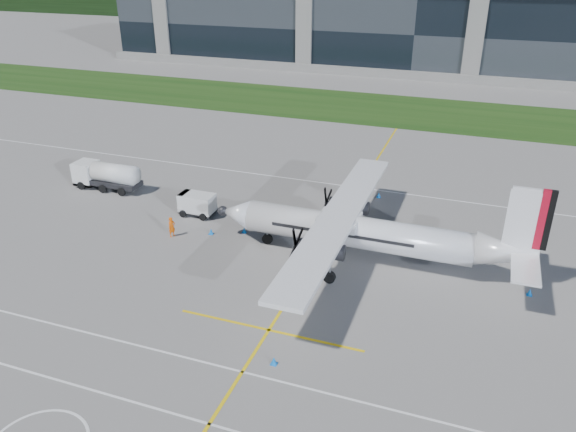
{
  "coord_description": "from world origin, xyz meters",
  "views": [
    {
      "loc": [
        13.6,
        -31.95,
        21.25
      ],
      "look_at": [
        0.47,
        4.5,
        2.62
      ],
      "focal_mm": 35.0,
      "sensor_mm": 36.0,
      "label": 1
    }
  ],
  "objects": [
    {
      "name": "grass_strip",
      "position": [
        0.0,
        48.0,
        0.02
      ],
      "size": [
        400.0,
        18.0,
        0.04
      ],
      "primitive_type": "cube",
      "color": "#16370F",
      "rests_on": "ground"
    },
    {
      "name": "tree_line",
      "position": [
        0.0,
        140.0,
        3.0
      ],
      "size": [
        400.0,
        6.0,
        6.0
      ],
      "primitive_type": "cube",
      "color": "black",
      "rests_on": "ground"
    },
    {
      "name": "safety_cone_nose_stbd",
      "position": [
        -3.7,
        5.44,
        0.25
      ],
      "size": [
        0.36,
        0.36,
        0.5
      ],
      "primitive_type": "cone",
      "color": "blue",
      "rests_on": "ground"
    },
    {
      "name": "yellow_taxiway_centerline",
      "position": [
        3.0,
        10.0,
        0.01
      ],
      "size": [
        0.2,
        70.0,
        0.01
      ],
      "primitive_type": "cube",
      "color": "yellow",
      "rests_on": "ground"
    },
    {
      "name": "terminal_building",
      "position": [
        0.0,
        80.0,
        7.5
      ],
      "size": [
        120.0,
        20.0,
        15.0
      ],
      "primitive_type": "cube",
      "color": "black",
      "rests_on": "ground"
    },
    {
      "name": "ground",
      "position": [
        0.0,
        40.0,
        0.0
      ],
      "size": [
        400.0,
        400.0,
        0.0
      ],
      "primitive_type": "plane",
      "color": "slate",
      "rests_on": "ground"
    },
    {
      "name": "baggage_tug",
      "position": [
        -8.93,
        7.23,
        0.97
      ],
      "size": [
        3.22,
        1.93,
        1.93
      ],
      "primitive_type": null,
      "color": "silver",
      "rests_on": "ground"
    },
    {
      "name": "fuel_tanker_truck",
      "position": [
        -20.39,
        9.51,
        1.33
      ],
      "size": [
        7.07,
        2.3,
        2.65
      ],
      "primitive_type": null,
      "color": "silver",
      "rests_on": "ground"
    },
    {
      "name": "safety_cone_tail",
      "position": [
        18.16,
        3.54,
        0.25
      ],
      "size": [
        0.36,
        0.36,
        0.5
      ],
      "primitive_type": "cone",
      "color": "blue",
      "rests_on": "ground"
    },
    {
      "name": "white_lane_line",
      "position": [
        0.0,
        -14.0,
        0.01
      ],
      "size": [
        90.0,
        0.15,
        0.01
      ],
      "primitive_type": "cube",
      "color": "white",
      "rests_on": "ground"
    },
    {
      "name": "turboprop_aircraft",
      "position": [
        6.75,
        4.3,
        3.71
      ],
      "size": [
        23.83,
        24.72,
        7.41
      ],
      "primitive_type": null,
      "color": "white",
      "rests_on": "ground"
    },
    {
      "name": "safety_cone_portwing",
      "position": [
        4.42,
        -8.8,
        0.25
      ],
      "size": [
        0.36,
        0.36,
        0.5
      ],
      "primitive_type": "cone",
      "color": "blue",
      "rests_on": "ground"
    },
    {
      "name": "safety_cone_fwd",
      "position": [
        -6.15,
        4.29,
        0.25
      ],
      "size": [
        0.36,
        0.36,
        0.5
      ],
      "primitive_type": "cone",
      "color": "blue",
      "rests_on": "ground"
    },
    {
      "name": "ground_crew_person",
      "position": [
        -8.93,
        2.88,
        0.97
      ],
      "size": [
        0.84,
        0.95,
        1.94
      ],
      "primitive_type": "imported",
      "rotation": [
        0.0,
        0.0,
        1.15
      ],
      "color": "#F25907",
      "rests_on": "ground"
    },
    {
      "name": "safety_cone_stbdwing",
      "position": [
        5.26,
        16.34,
        0.25
      ],
      "size": [
        0.36,
        0.36,
        0.5
      ],
      "primitive_type": "cone",
      "color": "blue",
      "rests_on": "ground"
    }
  ]
}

